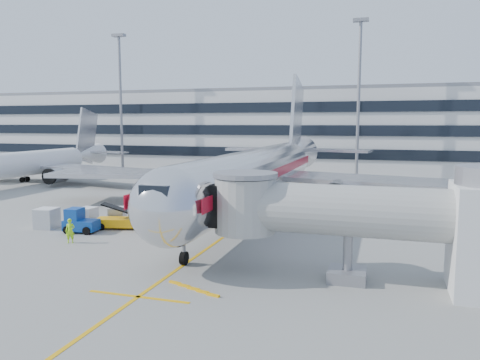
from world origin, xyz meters
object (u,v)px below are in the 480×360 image
(main_jet, at_px, (261,171))
(belt_loader, at_px, (123,221))
(baggage_tug, at_px, (79,222))
(cargo_container_right, at_px, (118,215))
(cargo_container_left, at_px, (47,218))
(ramp_worker, at_px, (70,231))
(cargo_container_front, at_px, (88,215))

(main_jet, bearing_deg, belt_loader, -129.58)
(belt_loader, xyz_separation_m, baggage_tug, (-2.75, -2.38, 0.25))
(main_jet, distance_m, cargo_container_right, 15.24)
(cargo_container_right, bearing_deg, cargo_container_left, -142.10)
(cargo_container_left, xyz_separation_m, ramp_worker, (5.24, -3.69, 0.05))
(main_jet, distance_m, cargo_container_left, 21.18)
(cargo_container_left, bearing_deg, cargo_container_right, 37.90)
(cargo_container_left, bearing_deg, main_jet, 40.14)
(cargo_container_left, bearing_deg, ramp_worker, -35.16)
(baggage_tug, bearing_deg, main_jet, 48.56)
(cargo_container_front, relative_size, ramp_worker, 0.78)
(cargo_container_left, distance_m, ramp_worker, 6.41)
(baggage_tug, height_order, cargo_container_front, baggage_tug)
(baggage_tug, relative_size, cargo_container_right, 1.70)
(cargo_container_front, bearing_deg, baggage_tug, -65.51)
(main_jet, height_order, baggage_tug, main_jet)
(baggage_tug, relative_size, cargo_container_left, 1.57)
(ramp_worker, bearing_deg, belt_loader, 53.69)
(main_jet, xyz_separation_m, cargo_container_right, (-11.19, -9.75, -3.48))
(main_jet, relative_size, cargo_container_front, 34.08)
(main_jet, relative_size, belt_loader, 10.40)
(main_jet, relative_size, cargo_container_right, 29.61)
(baggage_tug, distance_m, ramp_worker, 3.59)
(belt_loader, xyz_separation_m, cargo_container_left, (-6.44, -1.93, 0.26))
(cargo_container_left, distance_m, cargo_container_right, 6.09)
(ramp_worker, bearing_deg, main_jet, 33.69)
(cargo_container_front, bearing_deg, cargo_container_right, 17.34)
(cargo_container_left, relative_size, ramp_worker, 0.98)
(baggage_tug, bearing_deg, cargo_container_left, 173.15)
(cargo_container_left, xyz_separation_m, cargo_container_right, (4.80, 3.74, -0.15))
(cargo_container_right, relative_size, ramp_worker, 0.90)
(baggage_tug, distance_m, cargo_container_right, 4.33)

